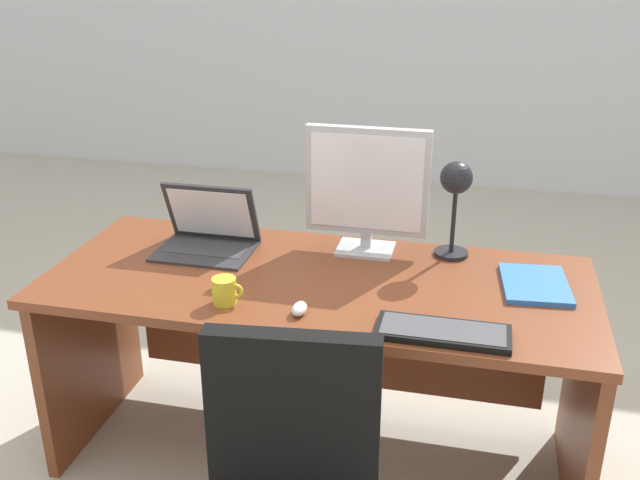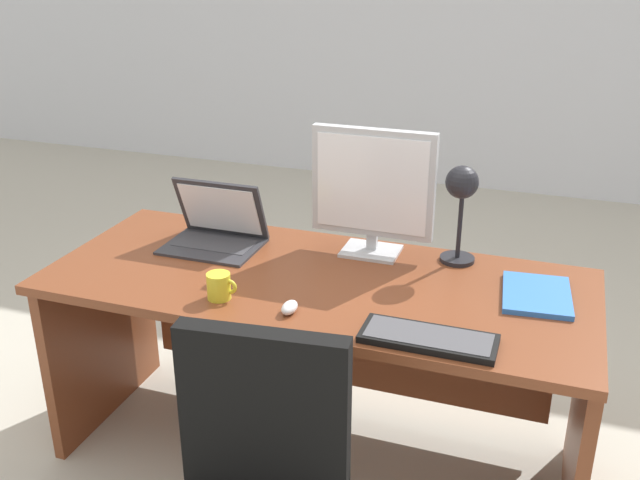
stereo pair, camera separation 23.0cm
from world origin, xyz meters
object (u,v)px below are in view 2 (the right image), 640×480
(desk_lamp, at_px, (461,195))
(desk, at_px, (321,326))
(coffee_mug, at_px, (219,286))
(book, at_px, (537,295))
(monitor, at_px, (373,187))
(laptop, at_px, (217,225))
(keyboard, at_px, (428,338))
(mouse, at_px, (290,307))

(desk_lamp, bearing_deg, desk, -153.20)
(desk_lamp, height_order, coffee_mug, desk_lamp)
(desk_lamp, relative_size, book, 1.20)
(desk, bearing_deg, book, 3.43)
(desk_lamp, bearing_deg, monitor, -178.74)
(desk, relative_size, laptop, 5.34)
(monitor, bearing_deg, desk, -119.56)
(keyboard, distance_m, coffee_mug, 0.67)
(desk_lamp, bearing_deg, book, -31.17)
(mouse, bearing_deg, coffee_mug, 176.42)
(keyboard, bearing_deg, desk, 142.06)
(desk, bearing_deg, mouse, -89.05)
(desk_lamp, xyz_separation_m, coffee_mug, (-0.65, -0.50, -0.21))
(desk_lamp, bearing_deg, keyboard, -88.58)
(book, bearing_deg, keyboard, -125.15)
(desk, relative_size, monitor, 4.00)
(monitor, height_order, laptop, monitor)
(keyboard, xyz_separation_m, coffee_mug, (-0.66, 0.05, 0.03))
(desk, bearing_deg, coffee_mug, -128.73)
(desk, height_order, laptop, laptop)
(laptop, bearing_deg, monitor, 10.05)
(mouse, bearing_deg, monitor, 77.75)
(monitor, relative_size, mouse, 5.79)
(desk, bearing_deg, laptop, 166.44)
(laptop, height_order, book, laptop)
(monitor, height_order, desk_lamp, monitor)
(mouse, height_order, book, mouse)
(laptop, distance_m, book, 1.14)
(coffee_mug, bearing_deg, monitor, 54.81)
(monitor, distance_m, keyboard, 0.67)
(book, bearing_deg, mouse, -153.32)
(desk_lamp, height_order, book, desk_lamp)
(keyboard, bearing_deg, laptop, 153.07)
(mouse, xyz_separation_m, coffee_mug, (-0.24, 0.01, 0.02))
(laptop, distance_m, coffee_mug, 0.45)
(desk, bearing_deg, monitor, 60.44)
(laptop, bearing_deg, desk, -13.56)
(mouse, height_order, desk_lamp, desk_lamp)
(desk, distance_m, keyboard, 0.59)
(mouse, bearing_deg, laptop, 137.15)
(desk, xyz_separation_m, mouse, (0.01, -0.31, 0.23))
(keyboard, distance_m, mouse, 0.43)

